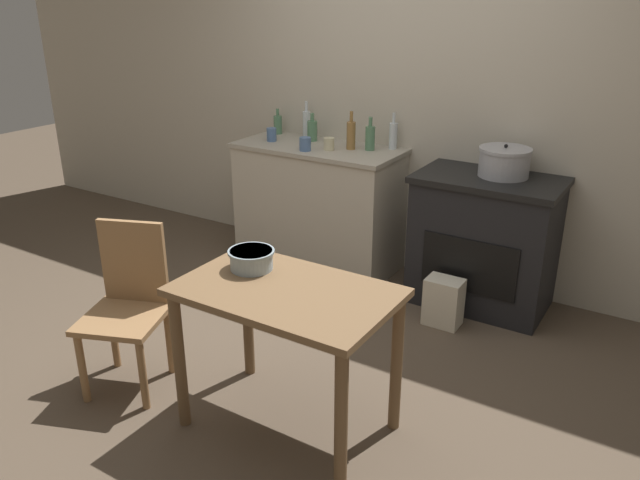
{
  "coord_description": "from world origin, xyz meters",
  "views": [
    {
      "loc": [
        1.82,
        -2.52,
        1.99
      ],
      "look_at": [
        0.0,
        0.4,
        0.6
      ],
      "focal_mm": 35.0,
      "sensor_mm": 36.0,
      "label": 1
    }
  ],
  "objects_px": {
    "stock_pot": "(504,162)",
    "cup_mid_right": "(272,135)",
    "mixing_bowl_large": "(251,258)",
    "bottle_far_left": "(278,124)",
    "bottle_center": "(351,135)",
    "chair": "(128,303)",
    "bottle_left": "(393,135)",
    "cup_right": "(329,144)",
    "bottle_center_left": "(370,137)",
    "cup_far_right": "(305,144)",
    "bottle_mid_left": "(307,123)",
    "bottle_center_right": "(312,130)",
    "work_table": "(286,314)",
    "flour_sack": "(443,302)",
    "stove": "(484,241)"
  },
  "relations": [
    {
      "from": "stock_pot",
      "to": "cup_mid_right",
      "type": "height_order",
      "value": "stock_pot"
    },
    {
      "from": "mixing_bowl_large",
      "to": "bottle_far_left",
      "type": "distance_m",
      "value": 2.18
    },
    {
      "from": "bottle_center",
      "to": "cup_mid_right",
      "type": "xyz_separation_m",
      "value": [
        -0.63,
        -0.09,
        -0.06
      ]
    },
    {
      "from": "chair",
      "to": "cup_mid_right",
      "type": "height_order",
      "value": "cup_mid_right"
    },
    {
      "from": "chair",
      "to": "bottle_left",
      "type": "bearing_deg",
      "value": 54.68
    },
    {
      "from": "stock_pot",
      "to": "cup_right",
      "type": "relative_size",
      "value": 3.7
    },
    {
      "from": "chair",
      "to": "bottle_center_left",
      "type": "xyz_separation_m",
      "value": [
        0.39,
        1.95,
        0.55
      ]
    },
    {
      "from": "stock_pot",
      "to": "cup_far_right",
      "type": "distance_m",
      "value": 1.36
    },
    {
      "from": "chair",
      "to": "bottle_center",
      "type": "xyz_separation_m",
      "value": [
        0.26,
        1.9,
        0.57
      ]
    },
    {
      "from": "cup_mid_right",
      "to": "bottle_far_left",
      "type": "bearing_deg",
      "value": 114.88
    },
    {
      "from": "mixing_bowl_large",
      "to": "bottle_far_left",
      "type": "height_order",
      "value": "bottle_far_left"
    },
    {
      "from": "cup_right",
      "to": "bottle_far_left",
      "type": "bearing_deg",
      "value": 158.27
    },
    {
      "from": "bottle_center_left",
      "to": "cup_right",
      "type": "height_order",
      "value": "bottle_center_left"
    },
    {
      "from": "chair",
      "to": "bottle_center_left",
      "type": "height_order",
      "value": "bottle_center_left"
    },
    {
      "from": "bottle_mid_left",
      "to": "bottle_center_right",
      "type": "bearing_deg",
      "value": -39.19
    },
    {
      "from": "cup_mid_right",
      "to": "bottle_center_right",
      "type": "bearing_deg",
      "value": 33.75
    },
    {
      "from": "bottle_left",
      "to": "cup_far_right",
      "type": "height_order",
      "value": "bottle_left"
    },
    {
      "from": "bottle_center_left",
      "to": "cup_mid_right",
      "type": "bearing_deg",
      "value": -169.45
    },
    {
      "from": "bottle_center_left",
      "to": "work_table",
      "type": "bearing_deg",
      "value": -73.42
    },
    {
      "from": "work_table",
      "to": "stock_pot",
      "type": "height_order",
      "value": "stock_pot"
    },
    {
      "from": "chair",
      "to": "bottle_mid_left",
      "type": "bearing_deg",
      "value": 74.78
    },
    {
      "from": "work_table",
      "to": "stock_pot",
      "type": "bearing_deg",
      "value": 76.96
    },
    {
      "from": "bottle_far_left",
      "to": "cup_right",
      "type": "distance_m",
      "value": 0.67
    },
    {
      "from": "work_table",
      "to": "chair",
      "type": "bearing_deg",
      "value": -173.09
    },
    {
      "from": "bottle_center",
      "to": "cup_mid_right",
      "type": "bearing_deg",
      "value": -171.56
    },
    {
      "from": "work_table",
      "to": "stock_pot",
      "type": "distance_m",
      "value": 1.89
    },
    {
      "from": "work_table",
      "to": "bottle_left",
      "type": "bearing_deg",
      "value": 102.24
    },
    {
      "from": "chair",
      "to": "bottle_center",
      "type": "height_order",
      "value": "bottle_center"
    },
    {
      "from": "work_table",
      "to": "flour_sack",
      "type": "height_order",
      "value": "work_table"
    },
    {
      "from": "work_table",
      "to": "cup_far_right",
      "type": "distance_m",
      "value": 1.86
    },
    {
      "from": "chair",
      "to": "bottle_center_right",
      "type": "bearing_deg",
      "value": 71.92
    },
    {
      "from": "cup_far_right",
      "to": "bottle_center_right",
      "type": "bearing_deg",
      "value": 113.35
    },
    {
      "from": "chair",
      "to": "bottle_left",
      "type": "xyz_separation_m",
      "value": [
        0.51,
        2.06,
        0.56
      ]
    },
    {
      "from": "bottle_mid_left",
      "to": "mixing_bowl_large",
      "type": "bearing_deg",
      "value": -64.28
    },
    {
      "from": "chair",
      "to": "stock_pot",
      "type": "relative_size",
      "value": 2.7
    },
    {
      "from": "bottle_center_right",
      "to": "bottle_center_left",
      "type": "bearing_deg",
      "value": -3.29
    },
    {
      "from": "chair",
      "to": "bottle_far_left",
      "type": "relative_size",
      "value": 4.46
    },
    {
      "from": "bottle_far_left",
      "to": "bottle_left",
      "type": "height_order",
      "value": "bottle_left"
    },
    {
      "from": "chair",
      "to": "stock_pot",
      "type": "bearing_deg",
      "value": 33.44
    },
    {
      "from": "stove",
      "to": "bottle_far_left",
      "type": "xyz_separation_m",
      "value": [
        -1.77,
        0.18,
        0.56
      ]
    },
    {
      "from": "bottle_far_left",
      "to": "work_table",
      "type": "bearing_deg",
      "value": -53.77
    },
    {
      "from": "chair",
      "to": "cup_right",
      "type": "bearing_deg",
      "value": 64.1
    },
    {
      "from": "chair",
      "to": "cup_right",
      "type": "xyz_separation_m",
      "value": [
        0.14,
        1.79,
        0.51
      ]
    },
    {
      "from": "stove",
      "to": "mixing_bowl_large",
      "type": "distance_m",
      "value": 1.81
    },
    {
      "from": "bottle_left",
      "to": "cup_mid_right",
      "type": "xyz_separation_m",
      "value": [
        -0.88,
        -0.26,
        -0.05
      ]
    },
    {
      "from": "chair",
      "to": "cup_far_right",
      "type": "height_order",
      "value": "cup_far_right"
    },
    {
      "from": "chair",
      "to": "mixing_bowl_large",
      "type": "height_order",
      "value": "chair"
    },
    {
      "from": "mixing_bowl_large",
      "to": "bottle_far_left",
      "type": "bearing_deg",
      "value": 122.06
    },
    {
      "from": "mixing_bowl_large",
      "to": "cup_far_right",
      "type": "bearing_deg",
      "value": 114.07
    },
    {
      "from": "mixing_bowl_large",
      "to": "flour_sack",
      "type": "bearing_deg",
      "value": 67.13
    }
  ]
}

